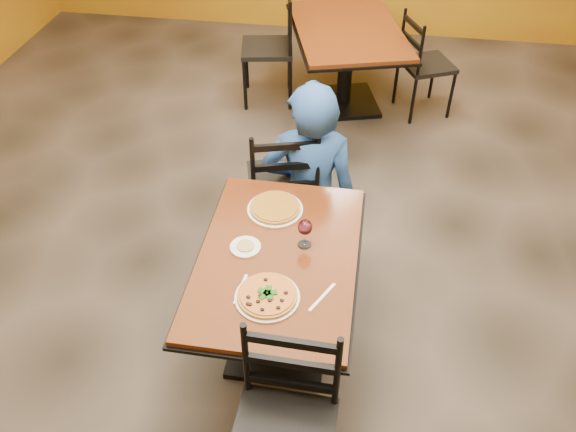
% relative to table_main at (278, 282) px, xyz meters
% --- Properties ---
extents(floor, '(7.00, 8.00, 0.01)m').
position_rel_table_main_xyz_m(floor, '(0.00, 0.50, -0.56)').
color(floor, black).
rests_on(floor, ground).
extents(table_main, '(0.83, 1.23, 0.75)m').
position_rel_table_main_xyz_m(table_main, '(0.00, 0.00, 0.00)').
color(table_main, '#6B2F11').
rests_on(table_main, floor).
extents(table_second, '(1.26, 1.56, 0.75)m').
position_rel_table_main_xyz_m(table_second, '(0.13, 2.83, 0.01)').
color(table_second, '#6B2F11').
rests_on(table_second, floor).
extents(chair_main_far, '(0.54, 0.54, 0.97)m').
position_rel_table_main_xyz_m(chair_main_far, '(-0.14, 0.95, -0.07)').
color(chair_main_far, black).
rests_on(chair_main_far, floor).
extents(chair_second_left, '(0.53, 0.53, 1.01)m').
position_rel_table_main_xyz_m(chair_second_left, '(-0.59, 2.83, -0.05)').
color(chair_second_left, black).
rests_on(chair_second_left, floor).
extents(chair_second_right, '(0.55, 0.55, 0.91)m').
position_rel_table_main_xyz_m(chair_second_right, '(0.86, 2.83, -0.10)').
color(chair_second_right, black).
rests_on(chair_second_right, floor).
extents(diner, '(0.66, 0.46, 1.26)m').
position_rel_table_main_xyz_m(diner, '(0.05, 0.90, 0.07)').
color(diner, '#1B3C97').
rests_on(diner, floor).
extents(plate_main, '(0.31, 0.31, 0.01)m').
position_rel_table_main_xyz_m(plate_main, '(-0.00, -0.28, 0.20)').
color(plate_main, white).
rests_on(plate_main, table_main).
extents(pizza_main, '(0.28, 0.28, 0.02)m').
position_rel_table_main_xyz_m(pizza_main, '(-0.00, -0.28, 0.21)').
color(pizza_main, '#9A0B0C').
rests_on(pizza_main, plate_main).
extents(plate_far, '(0.31, 0.31, 0.01)m').
position_rel_table_main_xyz_m(plate_far, '(-0.08, 0.35, 0.20)').
color(plate_far, white).
rests_on(plate_far, table_main).
extents(pizza_far, '(0.28, 0.28, 0.02)m').
position_rel_table_main_xyz_m(pizza_far, '(-0.08, 0.35, 0.21)').
color(pizza_far, '#B59122').
rests_on(pizza_far, plate_far).
extents(side_plate, '(0.16, 0.16, 0.01)m').
position_rel_table_main_xyz_m(side_plate, '(-0.18, 0.03, 0.20)').
color(side_plate, white).
rests_on(side_plate, table_main).
extents(dip, '(0.09, 0.09, 0.01)m').
position_rel_table_main_xyz_m(dip, '(-0.18, 0.03, 0.21)').
color(dip, tan).
rests_on(dip, side_plate).
extents(wine_glass, '(0.08, 0.08, 0.18)m').
position_rel_table_main_xyz_m(wine_glass, '(0.12, 0.10, 0.28)').
color(wine_glass, white).
rests_on(wine_glass, table_main).
extents(fork, '(0.03, 0.19, 0.00)m').
position_rel_table_main_xyz_m(fork, '(-0.14, -0.25, 0.20)').
color(fork, silver).
rests_on(fork, table_main).
extents(knife, '(0.11, 0.19, 0.00)m').
position_rel_table_main_xyz_m(knife, '(0.25, -0.24, 0.20)').
color(knife, silver).
rests_on(knife, table_main).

